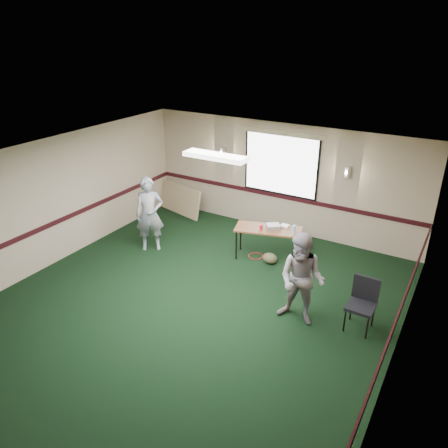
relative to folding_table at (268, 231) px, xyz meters
The scene contains 13 objects.
ground 2.61m from the folding_table, 99.61° to the right, with size 8.00×8.00×0.00m, color black.
room_shell 1.07m from the folding_table, 139.26° to the right, with size 8.00×8.02×8.00m.
folding_table is the anchor object (origin of this frame).
projector 0.14m from the folding_table, 33.93° to the left, with size 0.28×0.23×0.09m, color gray.
game_console 0.39m from the folding_table, 43.42° to the left, with size 0.18×0.15×0.05m, color white.
red_cup 0.20m from the folding_table, 131.48° to the right, with size 0.07×0.07×0.11m, color red.
water_bottle 0.61m from the folding_table, ahead, with size 0.06×0.06×0.21m, color #90D1EC.
duffel_bag 0.60m from the folding_table, 51.15° to the right, with size 0.33×0.25×0.23m, color #454327.
cable_coil 0.71m from the folding_table, 161.27° to the right, with size 0.33×0.33×0.02m, color red.
folded_table 3.39m from the folding_table, 160.92° to the left, with size 1.53×0.07×0.79m, color tan.
conference_chair 2.79m from the folding_table, 29.76° to the right, with size 0.45×0.47×0.92m.
person_left 2.69m from the folding_table, 159.10° to the right, with size 0.63×0.41×1.73m, color #384F7B.
person_right 2.30m from the folding_table, 50.67° to the right, with size 0.81×0.63×1.67m, color #6F80AD.
Camera 1 is at (3.95, -5.39, 4.78)m, focal length 35.00 mm.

